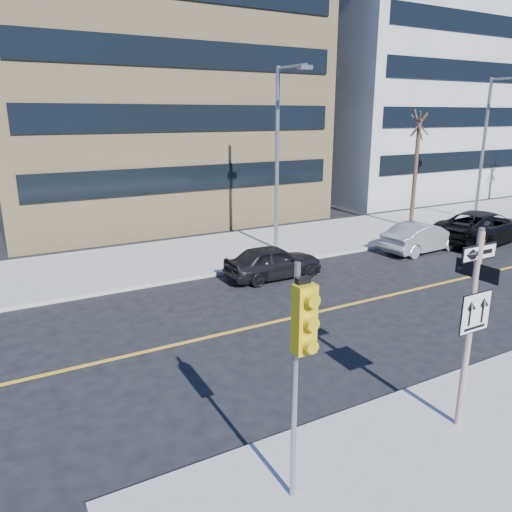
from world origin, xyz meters
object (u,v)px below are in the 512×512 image
parked_car_b (422,237)px  street_tree_west (419,127)px  parked_car_a (273,262)px  traffic_signal (302,339)px  streetlight_b (488,140)px  sign_pole (471,319)px  parked_car_c (482,227)px  streetlight_a (280,148)px

parked_car_b → street_tree_west: bearing=-44.2°
parked_car_a → street_tree_west: (11.16, 3.58, 4.86)m
traffic_signal → streetlight_b: 25.83m
traffic_signal → streetlight_b: size_ratio=0.50×
sign_pole → street_tree_west: street_tree_west is taller
sign_pole → parked_car_a: 10.55m
parked_car_c → streetlight_b: size_ratio=0.73×
traffic_signal → parked_car_a: bearing=60.6°
sign_pole → streetlight_b: (18.00, 13.27, 2.32)m
parked_car_a → parked_car_c: 11.93m
streetlight_a → parked_car_a: bearing=-125.4°
traffic_signal → street_tree_west: street_tree_west is taller
traffic_signal → streetlight_b: streetlight_b is taller
parked_car_a → parked_car_b: size_ratio=0.93×
parked_car_a → parked_car_b: (8.05, -0.07, 0.03)m
sign_pole → street_tree_west: size_ratio=0.64×
parked_car_b → parked_car_c: bearing=-98.0°
traffic_signal → streetlight_a: (8.00, 13.42, 1.73)m
parked_car_a → streetlight_b: bearing=-78.4°
sign_pole → parked_car_b: 14.29m
parked_car_a → parked_car_c: parked_car_c is taller
parked_car_a → streetlight_b: 16.94m
sign_pole → streetlight_a: bearing=73.2°
traffic_signal → streetlight_b: bearing=31.4°
parked_car_c → streetlight_a: 11.07m
sign_pole → parked_car_a: bearing=79.8°
streetlight_a → street_tree_west: 9.05m
streetlight_b → parked_car_b: bearing=-159.0°
parked_car_c → streetlight_b: 6.71m
parked_car_b → street_tree_west: (3.11, 3.65, 4.83)m
traffic_signal → streetlight_a: 15.72m
sign_pole → streetlight_a: size_ratio=0.51×
traffic_signal → parked_car_b: 17.46m
sign_pole → parked_car_b: size_ratio=0.97×
parked_car_b → streetlight_a: 7.81m
parked_car_a → streetlight_a: streetlight_a is taller
sign_pole → streetlight_a: streetlight_a is taller
parked_car_a → street_tree_west: bearing=-71.3°
street_tree_west → parked_car_c: bearing=-79.0°
traffic_signal → parked_car_a: traffic_signal is taller
parked_car_a → street_tree_west: size_ratio=0.61×
traffic_signal → street_tree_west: (17.00, 13.96, 2.50)m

